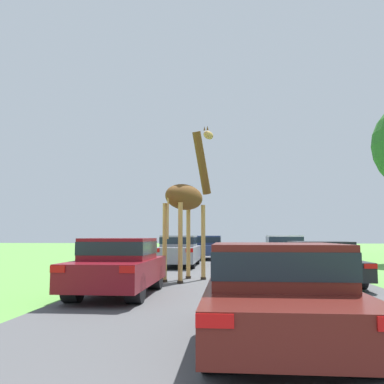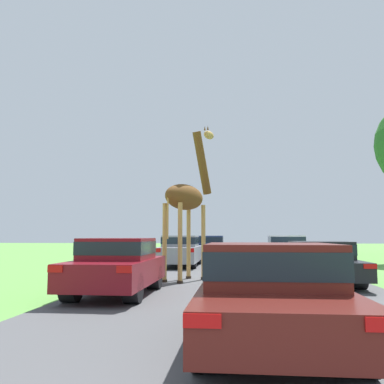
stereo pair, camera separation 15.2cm
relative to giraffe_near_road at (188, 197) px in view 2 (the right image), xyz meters
The scene contains 8 objects.
road 17.32m from the giraffe_near_road, 84.66° to the left, with size 8.03×120.00×0.00m.
giraffe_near_road is the anchor object (origin of this frame).
car_lead_maroon 8.15m from the giraffe_near_road, 75.32° to the right, with size 1.88×4.18×1.34m.
car_queue_right 6.54m from the giraffe_near_road, 99.43° to the left, with size 1.75×4.66×1.46m.
car_queue_left 12.48m from the giraffe_near_road, 89.61° to the left, with size 1.71×4.05×1.46m.
car_far_ahead 4.65m from the giraffe_near_road, ahead, with size 1.82×4.76×1.27m.
car_verge_right 10.19m from the giraffe_near_road, 64.39° to the left, with size 1.96×4.18×1.48m.
car_rear_follower 4.20m from the giraffe_near_road, 111.39° to the right, with size 1.73×3.99×1.39m.
Camera 2 is at (-0.08, -0.39, 1.44)m, focal length 38.00 mm.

